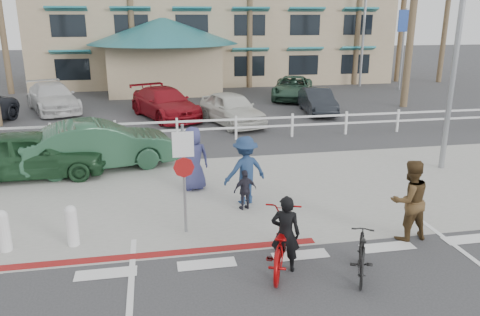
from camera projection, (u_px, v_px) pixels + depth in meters
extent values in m
plane|color=#333335|center=(309.00, 270.00, 9.37)|extent=(140.00, 140.00, 0.00)
cube|color=gray|center=(259.00, 191.00, 13.60)|extent=(22.00, 7.00, 0.01)
cube|color=#333335|center=(235.00, 153.00, 17.36)|extent=(40.00, 5.00, 0.01)
cube|color=#333335|center=(205.00, 107.00, 26.29)|extent=(50.00, 16.00, 0.01)
cube|color=maroon|center=(157.00, 255.00, 9.96)|extent=(7.00, 0.25, 0.02)
imported|color=#8A0607|center=(280.00, 241.00, 9.35)|extent=(1.46, 2.27, 1.13)
imported|color=black|center=(285.00, 234.00, 9.17)|extent=(0.67, 0.56, 1.58)
imported|color=black|center=(362.00, 255.00, 9.02)|extent=(1.02, 1.59, 0.93)
imported|color=#4E381D|center=(409.00, 200.00, 10.45)|extent=(0.97, 0.79, 1.87)
imported|color=navy|center=(245.00, 170.00, 12.51)|extent=(1.35, 1.00, 1.86)
imported|color=#24232E|center=(245.00, 190.00, 12.17)|extent=(0.68, 0.41, 1.09)
imported|color=navy|center=(193.00, 159.00, 13.50)|extent=(1.01, 0.75, 1.88)
imported|color=#224931|center=(100.00, 145.00, 15.43)|extent=(5.15, 2.77, 1.61)
imported|color=#1E4326|center=(32.00, 154.00, 14.59)|extent=(4.51, 1.86, 1.53)
imported|color=maroon|center=(165.00, 103.00, 23.20)|extent=(3.85, 5.58, 1.50)
imported|color=silver|center=(232.00, 109.00, 21.81)|extent=(2.95, 4.76, 1.51)
imported|color=black|center=(317.00, 101.00, 24.35)|extent=(1.81, 4.04, 1.29)
imported|color=silver|center=(53.00, 98.00, 24.84)|extent=(3.81, 5.55, 1.49)
imported|color=#2B4D3B|center=(293.00, 88.00, 28.63)|extent=(3.86, 5.39, 1.36)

